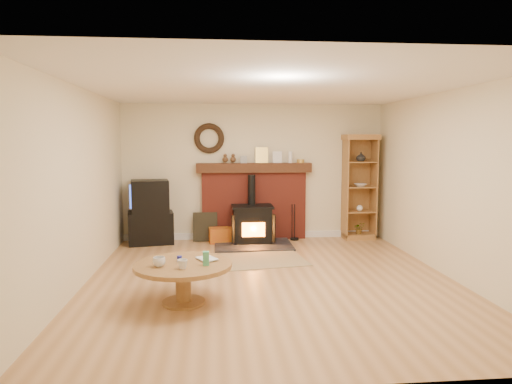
{
  "coord_description": "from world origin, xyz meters",
  "views": [
    {
      "loc": [
        -0.76,
        -6.03,
        1.9
      ],
      "look_at": [
        -0.11,
        1.0,
        1.11
      ],
      "focal_mm": 32.0,
      "sensor_mm": 36.0,
      "label": 1
    }
  ],
  "objects": [
    {
      "name": "firelog_box",
      "position": [
        -0.64,
        2.4,
        0.14
      ],
      "size": [
        0.48,
        0.33,
        0.28
      ],
      "primitive_type": "cube",
      "rotation": [
        0.0,
        0.0,
        0.1
      ],
      "color": "#C0870E",
      "rests_on": "ground"
    },
    {
      "name": "chimney_breast",
      "position": [
        0.0,
        2.67,
        0.8
      ],
      "size": [
        2.2,
        0.22,
        1.78
      ],
      "color": "maroon",
      "rests_on": "ground"
    },
    {
      "name": "tv_unit",
      "position": [
        -1.95,
        2.47,
        0.57
      ],
      "size": [
        0.89,
        0.69,
        1.18
      ],
      "color": "black",
      "rests_on": "ground"
    },
    {
      "name": "fire_tools",
      "position": [
        0.76,
        2.5,
        0.11
      ],
      "size": [
        0.16,
        0.16,
        0.7
      ],
      "color": "black",
      "rests_on": "ground"
    },
    {
      "name": "room_shell",
      "position": [
        -0.02,
        0.09,
        1.72
      ],
      "size": [
        5.02,
        5.52,
        2.61
      ],
      "color": "beige",
      "rests_on": "ground"
    },
    {
      "name": "area_rug",
      "position": [
        -0.09,
        1.05,
        0.01
      ],
      "size": [
        1.63,
        1.24,
        0.01
      ],
      "primitive_type": "cube",
      "rotation": [
        0.0,
        0.0,
        0.15
      ],
      "color": "brown",
      "rests_on": "ground"
    },
    {
      "name": "wood_stove",
      "position": [
        -0.06,
        2.27,
        0.34
      ],
      "size": [
        1.4,
        1.0,
        1.27
      ],
      "color": "black",
      "rests_on": "ground"
    },
    {
      "name": "coffee_table",
      "position": [
        -1.13,
        -0.8,
        0.39
      ],
      "size": [
        1.15,
        1.15,
        0.64
      ],
      "color": "brown",
      "rests_on": "ground"
    },
    {
      "name": "leaning_painting",
      "position": [
        -0.94,
        2.55,
        0.28
      ],
      "size": [
        0.46,
        0.12,
        0.55
      ],
      "primitive_type": "cube",
      "rotation": [
        -0.17,
        0.0,
        0.0
      ],
      "color": "black",
      "rests_on": "ground"
    },
    {
      "name": "ground",
      "position": [
        0.0,
        0.0,
        0.0
      ],
      "size": [
        5.5,
        5.5,
        0.0
      ],
      "primitive_type": "plane",
      "color": "#A77745",
      "rests_on": "ground"
    },
    {
      "name": "curio_cabinet",
      "position": [
        2.04,
        2.56,
        1.01
      ],
      "size": [
        0.65,
        0.47,
        2.02
      ],
      "color": "#8F5D2E",
      "rests_on": "ground"
    }
  ]
}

